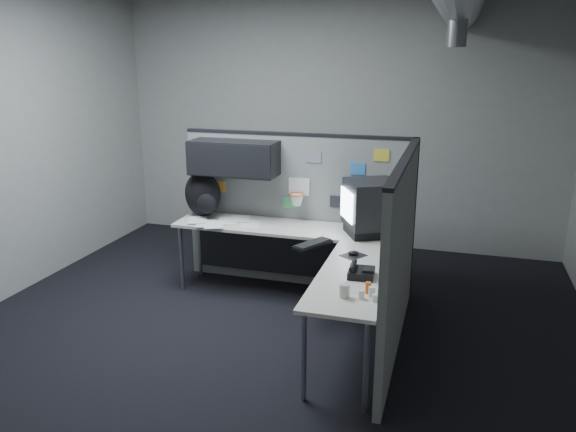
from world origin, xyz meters
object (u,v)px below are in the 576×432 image
(monitor, at_px, (371,207))
(backpack, at_px, (203,195))
(desk, at_px, (303,249))
(phone, at_px, (361,272))
(keyboard, at_px, (313,244))

(monitor, bearing_deg, backpack, -166.14)
(desk, distance_m, phone, 1.08)
(desk, distance_m, keyboard, 0.30)
(monitor, height_order, keyboard, monitor)
(keyboard, relative_size, phone, 1.87)
(monitor, relative_size, phone, 2.74)
(monitor, xyz_separation_m, backpack, (-1.79, 0.11, -0.04))
(keyboard, bearing_deg, backpack, 139.22)
(desk, xyz_separation_m, backpack, (-1.20, 0.37, 0.35))
(phone, bearing_deg, backpack, 154.52)
(monitor, distance_m, backpack, 1.80)
(phone, xyz_separation_m, backpack, (-1.89, 1.19, 0.20))
(phone, bearing_deg, monitor, 101.71)
(backpack, bearing_deg, desk, -35.93)
(desk, bearing_deg, backpack, 162.71)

